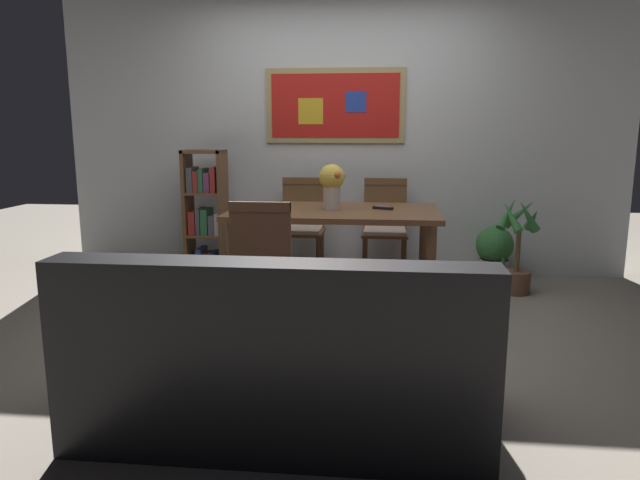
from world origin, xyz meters
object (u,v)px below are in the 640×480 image
object	(u,v)px
dining_chair_near_left	(264,258)
bookshelf	(206,217)
tv_remote	(383,208)
leather_couch	(280,364)
potted_palm	(517,252)
dining_table	(334,222)
flower_vase	(332,183)
potted_ivy	(494,252)
dining_chair_far_right	(385,221)
dining_chair_far_left	(302,220)

from	to	relation	value
dining_chair_near_left	bookshelf	distance (m)	1.76
bookshelf	tv_remote	xyz separation A→B (m)	(1.61, -0.72, 0.21)
leather_couch	potted_palm	xyz separation A→B (m)	(1.56, 2.41, 0.04)
dining_table	flower_vase	world-z (taller)	flower_vase
tv_remote	potted_ivy	bearing A→B (deg)	38.99
dining_chair_far_right	flower_vase	xyz separation A→B (m)	(-0.40, -0.80, 0.41)
dining_table	potted_palm	bearing A→B (deg)	18.26
dining_chair_far_right	tv_remote	world-z (taller)	dining_chair_far_right
bookshelf	potted_ivy	bearing A→B (deg)	1.92
dining_chair_far_left	tv_remote	size ratio (longest dim) A/B	5.69
flower_vase	tv_remote	distance (m)	0.43
dining_chair_far_right	leather_couch	bearing A→B (deg)	-99.72
dining_chair_far_left	potted_ivy	size ratio (longest dim) A/B	1.83
dining_chair_far_left	flower_vase	bearing A→B (deg)	-66.86
tv_remote	potted_palm	bearing A→B (deg)	21.53
dining_chair_far_left	potted_ivy	distance (m)	1.74
dining_chair_far_left	dining_chair_far_right	size ratio (longest dim) A/B	1.00
dining_chair_far_right	potted_palm	size ratio (longest dim) A/B	1.13
dining_chair_far_left	leather_couch	bearing A→B (deg)	-84.22
bookshelf	leather_couch	bearing A→B (deg)	-66.66
tv_remote	dining_chair_near_left	bearing A→B (deg)	-132.32
dining_chair_far_right	leather_couch	world-z (taller)	dining_chair_far_right
dining_chair_far_right	tv_remote	size ratio (longest dim) A/B	5.69
dining_table	potted_ivy	world-z (taller)	dining_table
dining_chair_near_left	potted_palm	world-z (taller)	dining_chair_near_left
dining_chair_near_left	bookshelf	size ratio (longest dim) A/B	0.79
potted_ivy	tv_remote	distance (m)	1.37
dining_table	potted_ivy	distance (m)	1.65
bookshelf	tv_remote	world-z (taller)	bookshelf
leather_couch	dining_chair_near_left	bearing A→B (deg)	104.85
flower_vase	bookshelf	bearing A→B (deg)	147.86
dining_table	dining_chair_far_left	size ratio (longest dim) A/B	1.72
potted_palm	tv_remote	xyz separation A→B (m)	(-1.11, -0.44, 0.41)
leather_couch	bookshelf	xyz separation A→B (m)	(-1.16, 2.69, 0.24)
dining_chair_far_right	bookshelf	distance (m)	1.63
tv_remote	dining_chair_far_left	bearing A→B (deg)	134.37
dining_chair_near_left	leather_couch	size ratio (longest dim) A/B	0.51
dining_chair_near_left	flower_vase	size ratio (longest dim) A/B	2.67
leather_couch	potted_ivy	xyz separation A→B (m)	(1.44, 2.77, -0.04)
leather_couch	bookshelf	size ratio (longest dim) A/B	1.55
flower_vase	dining_table	bearing A→B (deg)	3.01
bookshelf	flower_vase	distance (m)	1.50
dining_chair_near_left	dining_chair_far_right	distance (m)	1.75
dining_chair_far_left	leather_couch	xyz separation A→B (m)	(0.27, -2.71, -0.23)
potted_palm	tv_remote	bearing A→B (deg)	-158.47
dining_table	dining_chair_far_right	bearing A→B (deg)	64.36
tv_remote	flower_vase	bearing A→B (deg)	-172.63
dining_table	tv_remote	distance (m)	0.38
dining_chair_near_left	bookshelf	bearing A→B (deg)	119.03
dining_table	dining_chair_far_left	world-z (taller)	dining_chair_far_left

